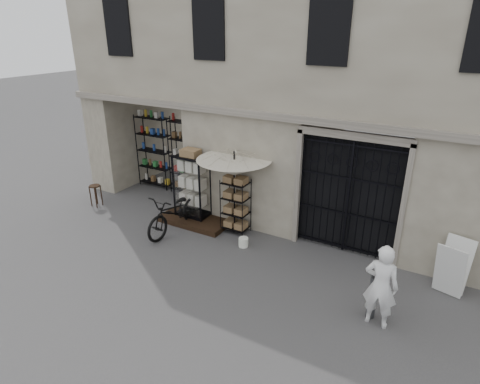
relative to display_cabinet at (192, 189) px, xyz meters
The scene contains 15 objects.
ground 3.22m from the display_cabinet, 34.16° to the right, with size 80.00×80.00×0.00m, color #262629.
main_building 4.92m from the display_cabinet, 41.68° to the left, with size 14.00×4.00×9.00m, color #A39B87.
shop_recess 2.29m from the display_cabinet, 151.25° to the left, with size 3.00×1.70×3.00m, color black.
shop_shelving 2.56m from the display_cabinet, 141.88° to the left, with size 2.70×0.50×2.50m, color black.
iron_gate 4.37m from the display_cabinet, ahead, with size 2.50×0.21×3.00m.
step_platform 0.91m from the display_cabinet, 50.31° to the right, with size 2.00×0.90×0.15m, color black.
display_cabinet is the anchor object (origin of this frame).
wire_rack 1.47m from the display_cabinet, ahead, with size 0.81×0.72×1.54m.
market_umbrella 1.77m from the display_cabinet, ahead, with size 2.02×2.05×2.77m.
white_bucket 2.27m from the display_cabinet, 17.27° to the right, with size 0.25×0.25×0.24m, color white.
bicycle 1.24m from the display_cabinet, 90.68° to the right, with size 0.75×1.13×2.15m, color black.
wooden_stool 3.33m from the display_cabinet, 167.63° to the right, with size 0.42×0.42×0.69m.
steel_bollard 5.77m from the display_cabinet, 17.85° to the right, with size 0.17×0.17×0.91m, color #505256.
shopkeeper 5.99m from the display_cabinet, 18.75° to the right, with size 0.62×1.69×0.40m, color white.
easel_sign 6.74m from the display_cabinet, ahead, with size 0.72×0.78×1.20m.
Camera 1 is at (3.81, -6.76, 5.27)m, focal length 30.00 mm.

